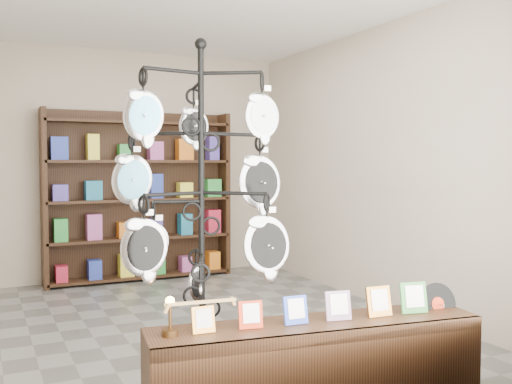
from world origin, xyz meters
The scene contains 5 objects.
ground centered at (0.00, 0.00, 0.00)m, with size 5.00×5.00×0.00m, color slate.
room_envelope centered at (0.00, 0.00, 1.85)m, with size 5.00×5.00×5.00m.
display_tree centered at (-0.60, -1.65, 1.34)m, with size 1.20×1.14×2.32m.
front_shelf centered at (0.04, -2.03, 0.27)m, with size 2.20×0.73×0.76m.
back_shelving centered at (0.00, 2.30, 1.03)m, with size 2.42×0.36×2.20m.
Camera 1 is at (-1.86, -5.06, 1.54)m, focal length 40.00 mm.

